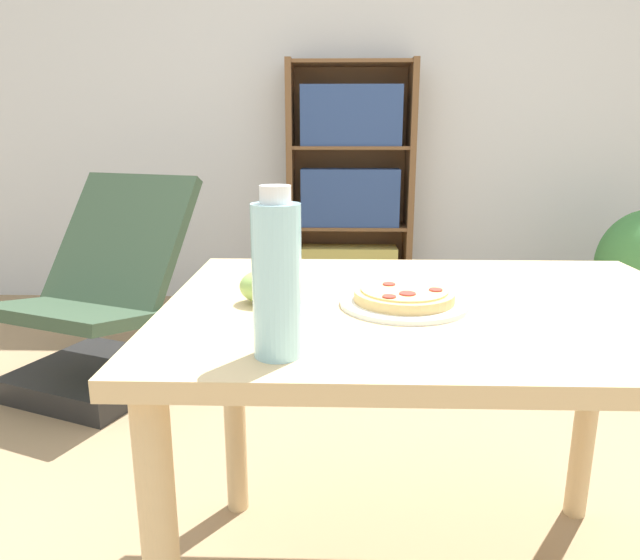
# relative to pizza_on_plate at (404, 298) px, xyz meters

# --- Properties ---
(wall_back) EXTENTS (8.00, 0.05, 2.60)m
(wall_back) POSITION_rel_pizza_on_plate_xyz_m (-0.03, 2.58, 0.55)
(wall_back) COLOR silver
(wall_back) RESTS_ON ground_plane
(dining_table) EXTENTS (1.09, 0.79, 0.73)m
(dining_table) POSITION_rel_pizza_on_plate_xyz_m (0.07, 0.03, -0.12)
(dining_table) COLOR #D1B27F
(dining_table) RESTS_ON ground_plane
(pizza_on_plate) EXTENTS (0.25, 0.25, 0.04)m
(pizza_on_plate) POSITION_rel_pizza_on_plate_xyz_m (0.00, 0.00, 0.00)
(pizza_on_plate) COLOR white
(pizza_on_plate) RESTS_ON dining_table
(grape_bunch) EXTENTS (0.11, 0.09, 0.07)m
(grape_bunch) POSITION_rel_pizza_on_plate_xyz_m (-0.27, 0.01, 0.02)
(grape_bunch) COLOR #93BC5B
(grape_bunch) RESTS_ON dining_table
(drink_bottle) EXTENTS (0.07, 0.07, 0.26)m
(drink_bottle) POSITION_rel_pizza_on_plate_xyz_m (-0.22, -0.26, 0.11)
(drink_bottle) COLOR #A3DBEA
(drink_bottle) RESTS_ON dining_table
(lounge_chair_near) EXTENTS (0.81, 0.93, 0.88)m
(lounge_chair_near) POSITION_rel_pizza_on_plate_xyz_m (-1.13, 1.19, -0.46)
(lounge_chair_near) COLOR black
(lounge_chair_near) RESTS_ON ground_plane
(bookshelf) EXTENTS (0.76, 0.26, 1.47)m
(bookshelf) POSITION_rel_pizza_on_plate_xyz_m (-0.05, 2.42, -0.05)
(bookshelf) COLOR brown
(bookshelf) RESTS_ON ground_plane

